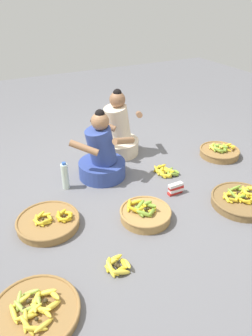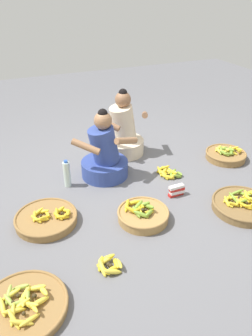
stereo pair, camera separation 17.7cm
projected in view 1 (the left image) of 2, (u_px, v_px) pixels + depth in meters
The scene contains 12 objects.
ground_plane at pixel (118, 188), 3.44m from camera, with size 10.00×10.00×0.00m, color slate.
vendor_woman_front at pixel (102, 156), 3.52m from camera, with size 0.73×0.52×0.79m.
vendor_woman_behind at pixel (118, 134), 4.00m from camera, with size 0.75×0.52×0.83m.
banana_basket_near_bicycle at pixel (145, 213), 2.97m from camera, with size 0.48×0.48×0.17m.
banana_basket_front_center at pixel (48, 222), 2.88m from camera, with size 0.57×0.57×0.14m.
banana_basket_back_center at pixel (35, 312), 2.11m from camera, with size 0.60×0.60×0.13m.
banana_basket_back_left at pixel (242, 200), 3.16m from camera, with size 0.59×0.59×0.16m.
banana_basket_mid_right at pixel (219, 152), 4.04m from camera, with size 0.49×0.49×0.16m.
loose_bananas_near_vendor at pixel (166, 172), 3.67m from camera, with size 0.25×0.29×0.10m.
loose_bananas_front_right at pixel (117, 266), 2.46m from camera, with size 0.21×0.21×0.09m.
water_bottle at pixel (65, 176), 3.36m from camera, with size 0.07×0.07×0.31m.
packet_carton_stack at pixel (176, 189), 3.32m from camera, with size 0.17×0.06×0.12m.
Camera 1 is at (-1.22, -2.59, 1.92)m, focal length 34.49 mm.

